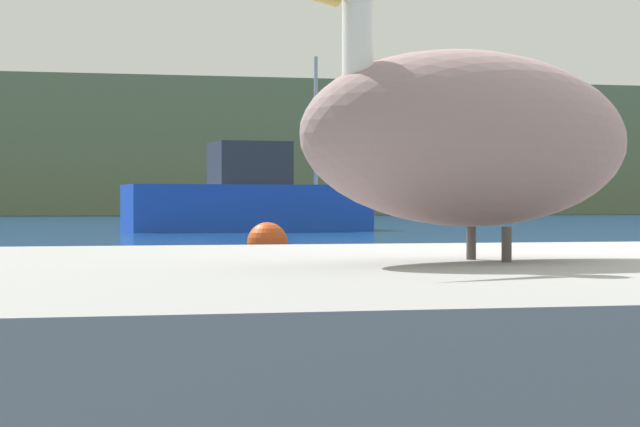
% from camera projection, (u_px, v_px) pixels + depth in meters
% --- Properties ---
extents(hillside_backdrop, '(140.00, 15.16, 9.15)m').
position_uv_depth(hillside_backdrop, '(110.00, 150.00, 81.16)').
color(hillside_backdrop, '#6B7A51').
rests_on(hillside_backdrop, ground).
extents(pier_dock, '(3.32, 2.88, 0.75)m').
position_uv_depth(pier_dock, '(473.00, 385.00, 3.46)').
color(pier_dock, gray).
rests_on(pier_dock, ground).
extents(pelican, '(1.48, 0.82, 0.87)m').
position_uv_depth(pelican, '(471.00, 136.00, 3.45)').
color(pelican, gray).
rests_on(pelican, pier_dock).
extents(fishing_boat_blue, '(7.80, 3.35, 5.55)m').
position_uv_depth(fishing_boat_blue, '(248.00, 200.00, 35.89)').
color(fishing_boat_blue, blue).
rests_on(fishing_boat_blue, ground).
extents(mooring_buoy, '(0.62, 0.62, 0.62)m').
position_uv_depth(mooring_buoy, '(267.00, 243.00, 17.15)').
color(mooring_buoy, '#E54C19').
rests_on(mooring_buoy, ground).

